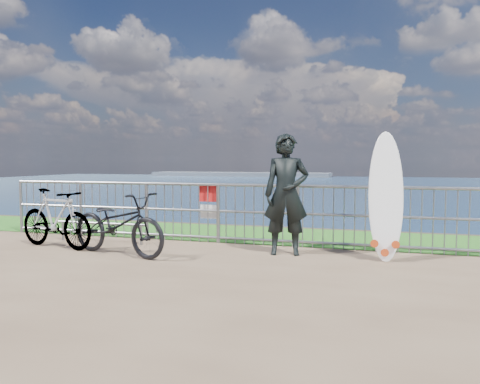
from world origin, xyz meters
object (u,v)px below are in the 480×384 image
(surfer, at_px, (286,194))
(bicycle_near, at_px, (118,224))
(surfboard, at_px, (386,201))
(bicycle_far, at_px, (56,218))

(surfer, bearing_deg, bicycle_near, -173.16)
(surfer, bearing_deg, surfboard, -10.06)
(surfer, relative_size, bicycle_far, 1.14)
(surfer, distance_m, bicycle_near, 2.80)
(surfer, xyz_separation_m, bicycle_near, (-2.63, -0.85, -0.48))
(surfboard, bearing_deg, bicycle_far, -173.37)
(surfboard, height_order, bicycle_near, surfboard)
(bicycle_near, bearing_deg, surfer, -57.51)
(surfboard, relative_size, bicycle_near, 1.03)
(surfer, height_order, surfboard, surfboard)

